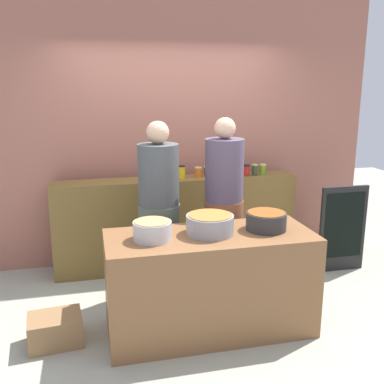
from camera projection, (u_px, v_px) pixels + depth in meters
The scene contains 19 objects.
ground at pixel (201, 311), 4.06m from camera, with size 12.00×12.00×0.00m, color #A0A28F.
storefront_wall at pixel (170, 132), 5.07m from camera, with size 4.80×0.12×3.00m, color #A36353.
display_shelf at pixel (177, 223), 4.98m from camera, with size 2.70×0.36×1.03m, color brown.
prep_table at pixel (210, 283), 3.68m from camera, with size 1.70×0.70×0.85m, color brown.
preserve_jar_0 at pixel (149, 175), 4.76m from camera, with size 0.07×0.07×0.11m.
preserve_jar_1 at pixel (182, 172), 4.84m from camera, with size 0.07×0.07×0.14m.
preserve_jar_2 at pixel (198, 172), 4.90m from camera, with size 0.08×0.08×0.11m.
preserve_jar_3 at pixel (208, 171), 4.95m from camera, with size 0.09×0.09×0.12m.
preserve_jar_4 at pixel (228, 170), 4.92m from camera, with size 0.07×0.07×0.14m.
preserve_jar_5 at pixel (246, 170), 4.96m from camera, with size 0.08×0.08×0.13m.
preserve_jar_6 at pixel (255, 170), 4.99m from camera, with size 0.07×0.07×0.13m.
preserve_jar_7 at pixel (263, 169), 5.02m from camera, with size 0.07×0.07×0.13m.
cooking_pot_left at pixel (152, 230), 3.43m from camera, with size 0.30×0.30×0.15m.
cooking_pot_center at pixel (210, 224), 3.57m from camera, with size 0.39×0.39×0.16m.
cooking_pot_right at pixel (266, 221), 3.67m from camera, with size 0.34×0.34×0.15m.
cook_with_tongs at pixel (159, 221), 4.20m from camera, with size 0.40×0.40×1.71m.
cook_in_cap at pixel (223, 217), 4.25m from camera, with size 0.38×0.38×1.74m.
bread_crate at pixel (55, 330), 3.54m from camera, with size 0.42×0.32×0.24m, color olive.
chalkboard_sign at pixel (343, 229), 4.85m from camera, with size 0.55×0.05×0.97m.
Camera 1 is at (-0.92, -3.56, 2.04)m, focal length 41.26 mm.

